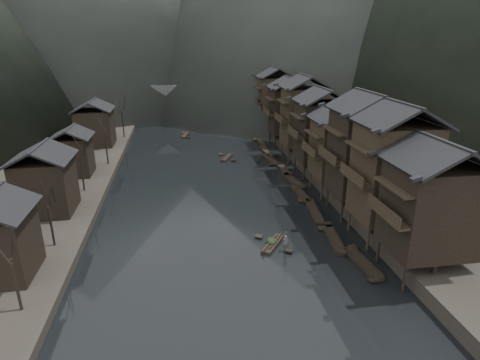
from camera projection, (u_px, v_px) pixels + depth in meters
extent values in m
plane|color=black|center=(227.00, 245.00, 42.74)|extent=(300.00, 300.00, 0.00)
cube|color=#2D2823|center=(368.00, 137.00, 84.63)|extent=(40.00, 200.00, 1.80)
cube|color=#2D2823|center=(15.00, 152.00, 74.76)|extent=(40.00, 200.00, 1.20)
cylinder|color=black|center=(404.00, 278.00, 34.65)|extent=(0.30, 0.30, 2.90)
cylinder|color=black|center=(378.00, 251.00, 39.11)|extent=(0.30, 0.30, 2.90)
cylinder|color=black|center=(434.00, 276.00, 35.04)|extent=(0.30, 0.30, 2.90)
cylinder|color=black|center=(404.00, 248.00, 39.51)|extent=(0.30, 0.30, 2.90)
cube|color=black|center=(431.00, 208.00, 35.52)|extent=(7.00, 6.00, 8.08)
cube|color=black|center=(388.00, 215.00, 35.08)|extent=(1.20, 5.70, 0.25)
cylinder|color=black|center=(368.00, 240.00, 41.16)|extent=(0.30, 0.30, 2.90)
cylinder|color=black|center=(349.00, 220.00, 45.62)|extent=(0.30, 0.30, 2.90)
cylinder|color=black|center=(393.00, 238.00, 41.55)|extent=(0.30, 0.30, 2.90)
cylinder|color=black|center=(372.00, 218.00, 46.02)|extent=(0.30, 0.30, 2.90)
cube|color=black|center=(392.00, 172.00, 41.68)|extent=(7.00, 6.00, 10.16)
cube|color=black|center=(356.00, 179.00, 41.28)|extent=(1.20, 5.70, 0.25)
cylinder|color=black|center=(342.00, 212.00, 47.67)|extent=(0.30, 0.30, 2.90)
cylinder|color=black|center=(327.00, 197.00, 52.14)|extent=(0.30, 0.30, 2.90)
cylinder|color=black|center=(364.00, 211.00, 48.06)|extent=(0.30, 0.30, 2.90)
cylinder|color=black|center=(347.00, 196.00, 52.53)|extent=(0.30, 0.30, 2.90)
cube|color=black|center=(363.00, 153.00, 48.16)|extent=(7.00, 6.00, 10.30)
cube|color=black|center=(331.00, 159.00, 47.77)|extent=(1.20, 5.70, 0.25)
cylinder|color=black|center=(322.00, 191.00, 54.18)|extent=(0.30, 0.30, 2.90)
cylinder|color=black|center=(311.00, 179.00, 58.65)|extent=(0.30, 0.30, 2.90)
cylinder|color=black|center=(341.00, 190.00, 54.57)|extent=(0.30, 0.30, 2.90)
cylinder|color=black|center=(328.00, 178.00, 59.04)|extent=(0.30, 0.30, 2.90)
cube|color=black|center=(340.00, 148.00, 55.11)|extent=(7.00, 6.00, 7.74)
cube|color=black|center=(312.00, 152.00, 54.67)|extent=(1.20, 5.70, 0.25)
cylinder|color=black|center=(304.00, 172.00, 61.62)|extent=(0.30, 0.30, 2.90)
cylinder|color=black|center=(295.00, 163.00, 66.09)|extent=(0.30, 0.30, 2.90)
cylinder|color=black|center=(321.00, 171.00, 62.01)|extent=(0.30, 0.30, 2.90)
cylinder|color=black|center=(311.00, 162.00, 66.48)|extent=(0.30, 0.30, 2.90)
cube|color=black|center=(321.00, 131.00, 62.34)|extent=(7.00, 6.00, 8.95)
cube|color=black|center=(296.00, 135.00, 61.92)|extent=(1.20, 5.70, 0.25)
cylinder|color=black|center=(289.00, 156.00, 69.99)|extent=(0.30, 0.30, 2.90)
cylinder|color=black|center=(282.00, 149.00, 74.46)|extent=(0.30, 0.30, 2.90)
cylinder|color=black|center=(304.00, 155.00, 70.39)|extent=(0.30, 0.30, 2.90)
cylinder|color=black|center=(296.00, 148.00, 74.85)|extent=(0.30, 0.30, 2.90)
cube|color=black|center=(303.00, 117.00, 70.53)|extent=(7.00, 6.00, 10.04)
cube|color=black|center=(281.00, 120.00, 70.13)|extent=(1.20, 5.70, 0.25)
cylinder|color=black|center=(275.00, 142.00, 79.30)|extent=(0.30, 0.30, 2.90)
cylinder|color=black|center=(270.00, 136.00, 83.76)|extent=(0.30, 0.30, 2.90)
cylinder|color=black|center=(289.00, 141.00, 79.69)|extent=(0.30, 0.30, 2.90)
cylinder|color=black|center=(283.00, 136.00, 84.15)|extent=(0.30, 0.30, 2.90)
cube|color=black|center=(288.00, 111.00, 80.04)|extent=(7.00, 6.00, 8.81)
cube|color=black|center=(269.00, 113.00, 79.62)|extent=(1.20, 5.70, 0.25)
cylinder|color=black|center=(263.00, 129.00, 90.46)|extent=(0.30, 0.30, 2.90)
cylinder|color=black|center=(259.00, 125.00, 94.92)|extent=(0.30, 0.30, 2.90)
cylinder|color=black|center=(275.00, 128.00, 90.85)|extent=(0.30, 0.30, 2.90)
cylinder|color=black|center=(270.00, 124.00, 95.31)|extent=(0.30, 0.30, 2.90)
cube|color=black|center=(275.00, 99.00, 91.04)|extent=(7.00, 6.00, 9.74)
cube|color=black|center=(257.00, 102.00, 90.64)|extent=(1.20, 5.70, 0.25)
cube|color=black|center=(46.00, 184.00, 47.62)|extent=(6.00, 6.00, 6.50)
cube|color=black|center=(74.00, 155.00, 60.76)|extent=(5.00, 5.00, 5.80)
cube|color=black|center=(95.00, 126.00, 77.33)|extent=(6.50, 6.50, 6.80)
cylinder|color=black|center=(20.00, 282.00, 30.42)|extent=(0.24, 0.24, 4.52)
cylinder|color=black|center=(57.00, 224.00, 40.15)|extent=(0.24, 0.24, 4.25)
cylinder|color=black|center=(89.00, 172.00, 54.69)|extent=(0.24, 0.24, 4.59)
cylinder|color=black|center=(103.00, 147.00, 65.88)|extent=(0.24, 0.24, 5.39)
cylinder|color=black|center=(118.00, 123.00, 83.78)|extent=(0.24, 0.24, 5.34)
cube|color=black|center=(362.00, 263.00, 39.12)|extent=(1.68, 6.23, 0.30)
cube|color=black|center=(362.00, 261.00, 39.06)|extent=(1.72, 6.12, 0.10)
cube|color=black|center=(352.00, 247.00, 41.85)|extent=(1.00, 0.85, 0.33)
cube|color=black|center=(373.00, 279.00, 36.30)|extent=(1.00, 0.85, 0.33)
cube|color=black|center=(334.00, 240.00, 43.49)|extent=(1.80, 6.03, 0.30)
cube|color=black|center=(334.00, 239.00, 43.43)|extent=(1.84, 5.92, 0.10)
cube|color=black|center=(322.00, 228.00, 46.03)|extent=(1.02, 0.84, 0.32)
cube|color=black|center=(348.00, 252.00, 40.86)|extent=(1.02, 0.84, 0.32)
cube|color=black|center=(314.00, 211.00, 50.70)|extent=(2.02, 7.77, 0.30)
cube|color=black|center=(314.00, 210.00, 50.63)|extent=(2.05, 7.62, 0.10)
cube|color=black|center=(302.00, 199.00, 53.99)|extent=(1.04, 1.05, 0.37)
cube|color=black|center=(327.00, 223.00, 47.30)|extent=(1.04, 1.05, 0.37)
cube|color=black|center=(300.00, 194.00, 56.25)|extent=(1.21, 5.99, 0.30)
cube|color=black|center=(300.00, 193.00, 56.19)|extent=(1.26, 5.87, 0.10)
cube|color=black|center=(295.00, 186.00, 58.88)|extent=(0.95, 0.76, 0.33)
cube|color=black|center=(306.00, 201.00, 53.53)|extent=(0.95, 0.76, 0.33)
cube|color=black|center=(293.00, 181.00, 61.37)|extent=(2.03, 7.27, 0.30)
cube|color=black|center=(293.00, 180.00, 61.31)|extent=(2.07, 7.13, 0.10)
cube|color=black|center=(290.00, 173.00, 64.57)|extent=(1.04, 1.00, 0.36)
cube|color=black|center=(297.00, 188.00, 58.08)|extent=(1.04, 1.00, 0.36)
cube|color=black|center=(283.00, 170.00, 66.47)|extent=(1.37, 6.48, 0.30)
cube|color=black|center=(283.00, 169.00, 66.40)|extent=(1.42, 6.35, 0.10)
cube|color=black|center=(278.00, 163.00, 69.27)|extent=(0.97, 0.83, 0.34)
cube|color=black|center=(289.00, 175.00, 63.57)|extent=(0.97, 0.83, 0.34)
cube|color=black|center=(270.00, 160.00, 71.95)|extent=(1.93, 6.79, 0.30)
cube|color=black|center=(270.00, 159.00, 71.89)|extent=(1.97, 6.67, 0.10)
cube|color=black|center=(268.00, 154.00, 74.93)|extent=(1.03, 0.94, 0.34)
cube|color=black|center=(272.00, 164.00, 68.88)|extent=(1.03, 0.94, 0.34)
cube|color=black|center=(266.00, 152.00, 76.93)|extent=(1.23, 7.13, 0.30)
cube|color=black|center=(266.00, 151.00, 76.87)|extent=(1.28, 6.99, 0.10)
cube|color=black|center=(263.00, 146.00, 80.07)|extent=(0.95, 0.89, 0.35)
cube|color=black|center=(270.00, 156.00, 73.70)|extent=(0.95, 0.89, 0.35)
cube|color=black|center=(260.00, 141.00, 84.47)|extent=(1.37, 7.03, 0.30)
cube|color=black|center=(260.00, 140.00, 84.41)|extent=(1.42, 6.89, 0.10)
cube|color=black|center=(256.00, 137.00, 87.52)|extent=(0.97, 0.89, 0.35)
cube|color=black|center=(264.00, 145.00, 81.32)|extent=(0.97, 0.89, 0.35)
cube|color=black|center=(253.00, 137.00, 88.35)|extent=(1.16, 6.76, 0.30)
cube|color=black|center=(253.00, 136.00, 88.29)|extent=(1.22, 6.63, 0.10)
cube|color=black|center=(250.00, 133.00, 91.33)|extent=(0.94, 0.84, 0.34)
cube|color=black|center=(255.00, 140.00, 85.29)|extent=(0.94, 0.84, 0.34)
cube|color=black|center=(246.00, 129.00, 95.43)|extent=(1.26, 6.20, 0.30)
cube|color=black|center=(246.00, 128.00, 95.37)|extent=(1.31, 6.08, 0.10)
cube|color=black|center=(244.00, 126.00, 98.15)|extent=(0.95, 0.79, 0.33)
cube|color=black|center=(248.00, 131.00, 92.62)|extent=(0.95, 0.79, 0.33)
cube|color=black|center=(247.00, 124.00, 100.85)|extent=(1.43, 7.08, 0.30)
cube|color=black|center=(247.00, 123.00, 100.79)|extent=(1.48, 6.94, 0.10)
cube|color=black|center=(246.00, 121.00, 103.96)|extent=(0.98, 0.91, 0.35)
cube|color=black|center=(249.00, 126.00, 97.64)|extent=(0.98, 0.91, 0.35)
cube|color=black|center=(227.00, 157.00, 73.15)|extent=(2.86, 4.82, 0.30)
cube|color=black|center=(227.00, 157.00, 73.09)|extent=(2.87, 4.75, 0.10)
cube|color=black|center=(221.00, 154.00, 74.94)|extent=(1.02, 0.90, 0.30)
cube|color=black|center=(234.00, 160.00, 71.27)|extent=(1.02, 0.90, 0.30)
cube|color=black|center=(185.00, 135.00, 89.75)|extent=(2.10, 5.02, 0.30)
cube|color=black|center=(185.00, 134.00, 89.68)|extent=(2.12, 4.93, 0.10)
cube|color=black|center=(183.00, 132.00, 91.76)|extent=(0.97, 0.79, 0.30)
cube|color=black|center=(188.00, 137.00, 87.64)|extent=(0.97, 0.79, 0.30)
cube|color=black|center=(211.00, 128.00, 96.99)|extent=(2.68, 4.54, 0.30)
cube|color=black|center=(211.00, 127.00, 96.93)|extent=(2.69, 4.48, 0.10)
cube|color=black|center=(214.00, 125.00, 98.92)|extent=(1.00, 0.85, 0.29)
cube|color=black|center=(208.00, 129.00, 94.97)|extent=(1.00, 0.85, 0.29)
cube|color=black|center=(187.00, 117.00, 109.88)|extent=(3.16, 4.55, 0.30)
cube|color=black|center=(187.00, 116.00, 109.82)|extent=(3.16, 4.49, 0.10)
cube|color=black|center=(183.00, 115.00, 111.49)|extent=(1.03, 0.93, 0.29)
cube|color=black|center=(191.00, 118.00, 108.18)|extent=(1.03, 0.93, 0.29)
cube|color=#4C4C4F|center=(194.00, 91.00, 107.27)|extent=(40.00, 6.00, 1.60)
cube|color=#4C4C4F|center=(195.00, 87.00, 104.32)|extent=(40.00, 0.50, 1.00)
cube|color=#4C4C4F|center=(194.00, 85.00, 109.35)|extent=(40.00, 0.50, 1.00)
cube|color=#4C4C4F|center=(142.00, 107.00, 106.63)|extent=(3.20, 6.00, 6.40)
cube|color=#4C4C4F|center=(178.00, 106.00, 107.99)|extent=(3.20, 6.00, 6.40)
cube|color=#4C4C4F|center=(211.00, 106.00, 109.27)|extent=(3.20, 6.00, 6.40)
cube|color=#4C4C4F|center=(246.00, 105.00, 110.62)|extent=(3.20, 6.00, 6.40)
cube|color=black|center=(273.00, 244.00, 42.74)|extent=(3.31, 4.27, 0.30)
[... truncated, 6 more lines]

